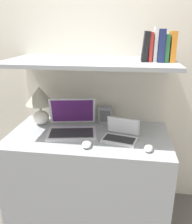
{
  "coord_description": "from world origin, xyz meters",
  "views": [
    {
      "loc": [
        0.31,
        -1.36,
        1.58
      ],
      "look_at": [
        0.06,
        0.35,
        0.97
      ],
      "focal_mm": 38.0,
      "sensor_mm": 36.0,
      "label": 1
    }
  ],
  "objects_px": {
    "book_navy": "(161,45)",
    "router_box": "(105,115)",
    "book_orange": "(172,47)",
    "book_red": "(151,47)",
    "computer_mouse": "(87,144)",
    "table_lamp": "(40,100)",
    "laptop_large": "(72,126)",
    "laptop_small": "(121,135)",
    "book_green": "(166,48)",
    "book_white": "(155,44)",
    "second_mouse": "(148,148)",
    "book_black": "(146,46)"
  },
  "relations": [
    {
      "from": "laptop_small",
      "to": "computer_mouse",
      "type": "xyz_separation_m",
      "value": [
        -0.23,
        -0.15,
        -0.02
      ]
    },
    {
      "from": "laptop_large",
      "to": "book_black",
      "type": "xyz_separation_m",
      "value": [
        0.55,
        0.05,
        0.63
      ]
    },
    {
      "from": "book_orange",
      "to": "book_red",
      "type": "height_order",
      "value": "book_orange"
    },
    {
      "from": "table_lamp",
      "to": "book_navy",
      "type": "bearing_deg",
      "value": -4.74
    },
    {
      "from": "laptop_small",
      "to": "computer_mouse",
      "type": "relative_size",
      "value": 2.58
    },
    {
      "from": "laptop_large",
      "to": "book_black",
      "type": "relative_size",
      "value": 2.11
    },
    {
      "from": "book_black",
      "to": "second_mouse",
      "type": "bearing_deg",
      "value": -80.01
    },
    {
      "from": "computer_mouse",
      "to": "router_box",
      "type": "xyz_separation_m",
      "value": [
        0.08,
        0.48,
        0.06
      ]
    },
    {
      "from": "book_orange",
      "to": "second_mouse",
      "type": "bearing_deg",
      "value": -115.29
    },
    {
      "from": "computer_mouse",
      "to": "book_navy",
      "type": "relative_size",
      "value": 0.51
    },
    {
      "from": "table_lamp",
      "to": "laptop_small",
      "type": "distance_m",
      "value": 0.76
    },
    {
      "from": "table_lamp",
      "to": "book_red",
      "type": "distance_m",
      "value": 1.01
    },
    {
      "from": "second_mouse",
      "to": "book_white",
      "type": "distance_m",
      "value": 0.73
    },
    {
      "from": "laptop_small",
      "to": "book_green",
      "type": "xyz_separation_m",
      "value": [
        0.29,
        0.14,
        0.64
      ]
    },
    {
      "from": "laptop_large",
      "to": "laptop_small",
      "type": "bearing_deg",
      "value": -12.8
    },
    {
      "from": "table_lamp",
      "to": "book_navy",
      "type": "height_order",
      "value": "book_navy"
    },
    {
      "from": "book_orange",
      "to": "book_red",
      "type": "distance_m",
      "value": 0.15
    },
    {
      "from": "table_lamp",
      "to": "router_box",
      "type": "xyz_separation_m",
      "value": [
        0.56,
        0.11,
        -0.14
      ]
    },
    {
      "from": "laptop_small",
      "to": "book_navy",
      "type": "distance_m",
      "value": 0.71
    },
    {
      "from": "router_box",
      "to": "laptop_small",
      "type": "bearing_deg",
      "value": -65.05
    },
    {
      "from": "book_green",
      "to": "book_white",
      "type": "distance_m",
      "value": 0.08
    },
    {
      "from": "second_mouse",
      "to": "book_red",
      "type": "xyz_separation_m",
      "value": [
        -0.01,
        0.28,
        0.66
      ]
    },
    {
      "from": "router_box",
      "to": "book_green",
      "type": "height_order",
      "value": "book_green"
    },
    {
      "from": "router_box",
      "to": "book_green",
      "type": "distance_m",
      "value": 0.77
    },
    {
      "from": "table_lamp",
      "to": "book_red",
      "type": "relative_size",
      "value": 1.69
    },
    {
      "from": "book_orange",
      "to": "book_red",
      "type": "xyz_separation_m",
      "value": [
        -0.15,
        -0.0,
        -0.0
      ]
    },
    {
      "from": "router_box",
      "to": "book_black",
      "type": "relative_size",
      "value": 0.72
    },
    {
      "from": "router_box",
      "to": "book_orange",
      "type": "height_order",
      "value": "book_orange"
    },
    {
      "from": "laptop_large",
      "to": "computer_mouse",
      "type": "bearing_deg",
      "value": -55.8
    },
    {
      "from": "router_box",
      "to": "book_white",
      "type": "relative_size",
      "value": 0.64
    },
    {
      "from": "book_orange",
      "to": "book_navy",
      "type": "relative_size",
      "value": 0.94
    },
    {
      "from": "book_navy",
      "to": "book_white",
      "type": "xyz_separation_m",
      "value": [
        -0.04,
        -0.0,
        0.01
      ]
    },
    {
      "from": "book_orange",
      "to": "book_white",
      "type": "xyz_separation_m",
      "value": [
        -0.12,
        0.0,
        0.01
      ]
    },
    {
      "from": "book_black",
      "to": "table_lamp",
      "type": "bearing_deg",
      "value": 174.68
    },
    {
      "from": "computer_mouse",
      "to": "book_black",
      "type": "height_order",
      "value": "book_black"
    },
    {
      "from": "computer_mouse",
      "to": "table_lamp",
      "type": "bearing_deg",
      "value": 142.15
    },
    {
      "from": "computer_mouse",
      "to": "book_white",
      "type": "distance_m",
      "value": 0.86
    },
    {
      "from": "router_box",
      "to": "book_red",
      "type": "xyz_separation_m",
      "value": [
        0.34,
        -0.19,
        0.6
      ]
    },
    {
      "from": "laptop_large",
      "to": "book_navy",
      "type": "height_order",
      "value": "book_navy"
    },
    {
      "from": "second_mouse",
      "to": "book_navy",
      "type": "xyz_separation_m",
      "value": [
        0.05,
        0.28,
        0.67
      ]
    },
    {
      "from": "book_white",
      "to": "router_box",
      "type": "bearing_deg",
      "value": 152.78
    },
    {
      "from": "laptop_small",
      "to": "book_white",
      "type": "distance_m",
      "value": 0.71
    },
    {
      "from": "laptop_large",
      "to": "second_mouse",
      "type": "height_order",
      "value": "laptop_large"
    },
    {
      "from": "laptop_small",
      "to": "book_orange",
      "type": "xyz_separation_m",
      "value": [
        0.33,
        0.14,
        0.65
      ]
    },
    {
      "from": "laptop_large",
      "to": "second_mouse",
      "type": "relative_size",
      "value": 4.16
    },
    {
      "from": "book_white",
      "to": "book_black",
      "type": "distance_m",
      "value": 0.07
    },
    {
      "from": "laptop_small",
      "to": "second_mouse",
      "type": "height_order",
      "value": "laptop_small"
    },
    {
      "from": "table_lamp",
      "to": "router_box",
      "type": "relative_size",
      "value": 2.24
    },
    {
      "from": "book_navy",
      "to": "router_box",
      "type": "bearing_deg",
      "value": 154.99
    },
    {
      "from": "book_green",
      "to": "book_red",
      "type": "bearing_deg",
      "value": -180.0
    }
  ]
}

